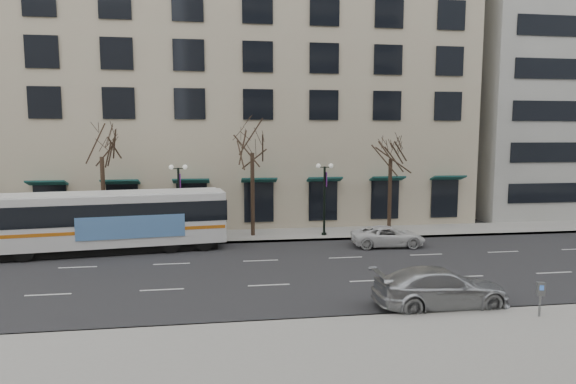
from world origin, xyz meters
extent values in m
plane|color=black|center=(0.00, 0.00, 0.00)|extent=(160.00, 160.00, 0.00)
cube|color=gray|center=(5.00, 9.00, 0.07)|extent=(80.00, 4.00, 0.15)
cube|color=tan|center=(-2.00, 21.00, 12.00)|extent=(40.00, 20.00, 24.00)
cube|color=#999993|center=(32.00, 21.00, 17.50)|extent=(25.00, 20.00, 35.00)
cylinder|color=black|center=(-10.00, 8.80, 2.87)|extent=(0.28, 0.28, 5.74)
cylinder|color=black|center=(0.00, 8.80, 2.97)|extent=(0.28, 0.28, 5.95)
cylinder|color=black|center=(10.00, 8.80, 2.73)|extent=(0.28, 0.28, 5.46)
cylinder|color=black|center=(-5.00, 8.20, 2.50)|extent=(0.16, 0.16, 5.00)
cylinder|color=black|center=(-5.00, 8.20, 0.15)|extent=(0.36, 0.36, 0.30)
cube|color=black|center=(-5.00, 8.20, 4.95)|extent=(0.90, 0.06, 0.06)
sphere|color=silver|center=(-5.45, 8.20, 5.05)|extent=(0.32, 0.32, 0.32)
sphere|color=silver|center=(-4.55, 8.20, 5.05)|extent=(0.32, 0.32, 0.32)
cube|color=#601F75|center=(-4.88, 8.20, 4.10)|extent=(0.04, 0.45, 1.00)
cylinder|color=black|center=(5.00, 8.20, 2.50)|extent=(0.16, 0.16, 5.00)
cylinder|color=black|center=(5.00, 8.20, 0.15)|extent=(0.36, 0.36, 0.30)
cube|color=black|center=(5.00, 8.20, 4.95)|extent=(0.90, 0.06, 0.06)
sphere|color=silver|center=(4.55, 8.20, 5.05)|extent=(0.32, 0.32, 0.32)
sphere|color=silver|center=(5.45, 8.20, 5.05)|extent=(0.32, 0.32, 0.32)
cube|color=#601F75|center=(5.12, 8.20, 4.10)|extent=(0.04, 0.45, 1.00)
cube|color=silver|center=(-8.79, 5.80, 2.06)|extent=(13.79, 4.57, 3.10)
cube|color=black|center=(-8.79, 5.80, 0.31)|extent=(12.67, 4.09, 0.51)
cube|color=black|center=(-8.46, 5.84, 2.54)|extent=(13.26, 4.55, 1.24)
cube|color=#C36312|center=(-8.79, 5.80, 1.52)|extent=(13.66, 4.59, 0.20)
cube|color=#4F7FC0|center=(-7.49, 4.45, 1.75)|extent=(6.17, 0.83, 1.35)
cube|color=silver|center=(-8.79, 5.80, 3.64)|extent=(13.08, 4.20, 0.09)
cylinder|color=black|center=(-13.33, 3.93, 0.56)|extent=(1.16, 0.45, 1.13)
cylinder|color=black|center=(-13.65, 6.51, 0.56)|extent=(1.16, 0.45, 1.13)
cylinder|color=black|center=(-5.27, 4.93, 0.56)|extent=(1.16, 0.45, 1.13)
cylinder|color=black|center=(-5.59, 7.50, 0.56)|extent=(1.16, 0.45, 1.13)
cylinder|color=black|center=(-3.26, 5.18, 0.56)|extent=(1.16, 0.45, 1.13)
cylinder|color=black|center=(-3.58, 7.75, 0.56)|extent=(1.16, 0.45, 1.13)
imported|color=#B0B3B8|center=(6.81, -6.20, 0.82)|extent=(5.67, 2.33, 1.64)
imported|color=silver|center=(8.49, 4.80, 0.65)|extent=(4.83, 2.46, 1.31)
cylinder|color=slate|center=(9.95, -8.15, 0.62)|extent=(0.08, 0.08, 0.94)
cube|color=slate|center=(9.95, -8.15, 1.25)|extent=(0.33, 0.26, 0.52)
cube|color=blue|center=(9.98, -8.24, 1.32)|extent=(0.15, 0.06, 0.19)
camera|label=1|loc=(-2.23, -24.58, 7.11)|focal=30.00mm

